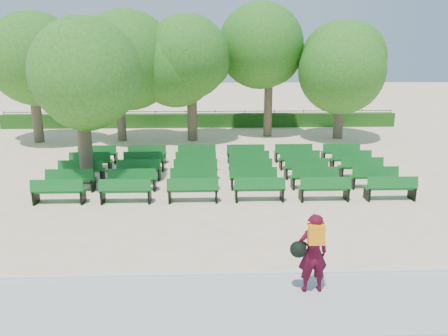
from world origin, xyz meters
name	(u,v)px	position (x,y,z in m)	size (l,w,h in m)	color
ground	(194,191)	(0.00, 0.00, 0.00)	(120.00, 120.00, 0.00)	beige
paving	(183,306)	(0.00, -7.40, 0.03)	(30.00, 2.20, 0.06)	#AFAEAB
curb	(186,275)	(0.00, -6.25, 0.05)	(30.00, 0.12, 0.10)	silver
hedge	(200,120)	(0.00, 14.00, 0.45)	(26.00, 0.70, 0.90)	#1C4F14
fence	(201,126)	(0.00, 14.40, 0.00)	(26.00, 0.10, 1.02)	black
tree_line	(199,138)	(0.00, 10.00, 0.00)	(21.80, 6.80, 7.04)	#2E711E
bench_array	(223,177)	(1.08, 1.53, 0.09)	(1.69, 0.54, 1.06)	#105F1E
tree_among	(80,76)	(-4.08, 1.21, 3.98)	(3.98, 3.98, 5.80)	brown
person	(312,252)	(2.57, -6.99, 0.92)	(0.79, 0.49, 1.67)	#43091B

